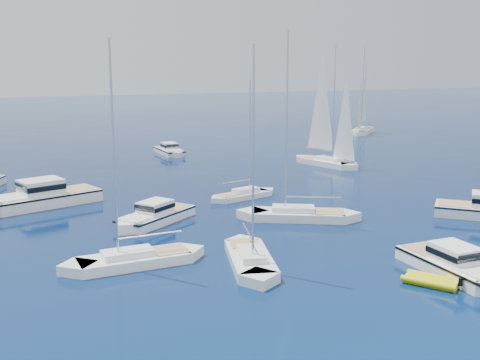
% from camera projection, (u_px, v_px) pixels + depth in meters
% --- Properties ---
extents(ground, '(400.00, 400.00, 0.00)m').
position_uv_depth(ground, '(407.00, 304.00, 31.23)').
color(ground, navy).
rests_on(ground, ground).
extents(motor_cruiser_near, '(2.87, 9.00, 2.35)m').
position_uv_depth(motor_cruiser_near, '(455.00, 275.00, 35.37)').
color(motor_cruiser_near, white).
rests_on(motor_cruiser_near, ground).
extents(motor_cruiser_left, '(8.39, 7.25, 2.24)m').
position_uv_depth(motor_cruiser_left, '(154.00, 223.00, 46.80)').
color(motor_cruiser_left, white).
rests_on(motor_cruiser_left, ground).
extents(motor_cruiser_centre, '(12.18, 7.16, 3.06)m').
position_uv_depth(motor_cruiser_centre, '(40.00, 206.00, 52.16)').
color(motor_cruiser_centre, silver).
rests_on(motor_cruiser_centre, ground).
extents(motor_cruiser_horizon, '(2.96, 8.03, 2.07)m').
position_uv_depth(motor_cruiser_horizon, '(170.00, 154.00, 81.17)').
color(motor_cruiser_horizon, silver).
rests_on(motor_cruiser_horizon, ground).
extents(sailboat_fore, '(4.72, 9.92, 14.12)m').
position_uv_depth(sailboat_fore, '(250.00, 264.00, 37.28)').
color(sailboat_fore, silver).
rests_on(sailboat_fore, ground).
extents(sailboat_mid_r, '(10.64, 7.25, 15.51)m').
position_uv_depth(sailboat_mid_r, '(298.00, 219.00, 47.85)').
color(sailboat_mid_r, silver).
rests_on(sailboat_mid_r, ground).
extents(sailboat_mid_l, '(9.99, 3.13, 14.49)m').
position_uv_depth(sailboat_mid_l, '(134.00, 265.00, 37.16)').
color(sailboat_mid_l, white).
rests_on(sailboat_mid_l, ground).
extents(sailboat_centre, '(7.96, 4.02, 11.33)m').
position_uv_depth(sailboat_centre, '(243.00, 198.00, 55.32)').
color(sailboat_centre, silver).
rests_on(sailboat_centre, ground).
extents(sailboat_sails_r, '(5.85, 10.75, 15.33)m').
position_uv_depth(sailboat_sails_r, '(326.00, 165.00, 72.69)').
color(sailboat_sails_r, white).
rests_on(sailboat_sails_r, ground).
extents(sailboat_sails_far, '(9.46, 9.52, 15.66)m').
position_uv_depth(sailboat_sails_far, '(362.00, 133.00, 105.11)').
color(sailboat_sails_far, white).
rests_on(sailboat_sails_far, ground).
extents(tender_yellow, '(3.35, 3.70, 0.95)m').
position_uv_depth(tender_yellow, '(431.00, 285.00, 33.90)').
color(tender_yellow, '#D3D60C').
rests_on(tender_yellow, ground).
extents(tender_grey_far, '(3.65, 2.07, 0.95)m').
position_uv_depth(tender_grey_far, '(66.00, 197.00, 55.65)').
color(tender_grey_far, black).
rests_on(tender_grey_far, ground).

